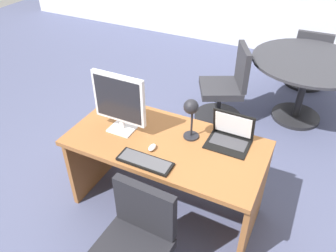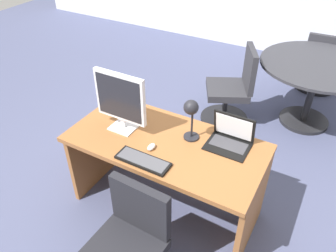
% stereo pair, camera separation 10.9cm
% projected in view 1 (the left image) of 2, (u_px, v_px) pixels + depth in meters
% --- Properties ---
extents(ground, '(12.00, 12.00, 0.00)m').
position_uv_depth(ground, '(221.00, 119.00, 4.05)').
color(ground, '#474C6B').
extents(desk, '(1.51, 0.75, 0.73)m').
position_uv_depth(desk, '(168.00, 159.00, 2.69)').
color(desk, brown).
rests_on(desk, ground).
extents(monitor, '(0.43, 0.16, 0.49)m').
position_uv_depth(monitor, '(119.00, 101.00, 2.49)').
color(monitor, silver).
rests_on(monitor, desk).
extents(laptop, '(0.32, 0.25, 0.24)m').
position_uv_depth(laptop, '(231.00, 133.00, 2.50)').
color(laptop, black).
rests_on(laptop, desk).
extents(keyboard, '(0.40, 0.14, 0.02)m').
position_uv_depth(keyboard, '(145.00, 161.00, 2.33)').
color(keyboard, black).
rests_on(keyboard, desk).
extents(mouse, '(0.05, 0.08, 0.04)m').
position_uv_depth(mouse, '(152.00, 147.00, 2.45)').
color(mouse, silver).
rests_on(mouse, desk).
extents(desk_lamp, '(0.12, 0.14, 0.35)m').
position_uv_depth(desk_lamp, '(191.00, 111.00, 2.41)').
color(desk_lamp, black).
rests_on(desk_lamp, desk).
extents(meeting_table, '(1.25, 1.25, 0.76)m').
position_uv_depth(meeting_table, '(306.00, 75.00, 3.74)').
color(meeting_table, black).
rests_on(meeting_table, ground).
extents(meeting_chair_near, '(0.63, 0.62, 0.91)m').
position_uv_depth(meeting_chair_near, '(226.00, 92.00, 3.85)').
color(meeting_chair_near, black).
rests_on(meeting_chair_near, ground).
extents(meeting_chair_far, '(0.56, 0.56, 0.82)m').
position_uv_depth(meeting_chair_far, '(308.00, 63.00, 4.55)').
color(meeting_chair_far, black).
rests_on(meeting_chair_far, ground).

